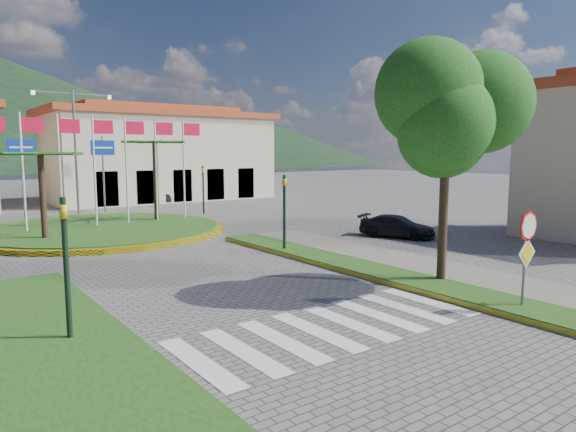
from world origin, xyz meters
TOP-DOWN VIEW (x-y plane):
  - ground at (0.00, 0.00)m, footprint 160.00×160.00m
  - sidewalk_right at (6.00, 2.00)m, footprint 4.00×28.00m
  - verge_right at (4.80, 2.00)m, footprint 1.60×28.00m
  - median_left at (-6.50, 6.00)m, footprint 5.00×14.00m
  - crosswalk at (0.00, 4.00)m, footprint 8.00×3.00m
  - roundabout_island at (0.00, 22.00)m, footprint 12.70×12.70m
  - stop_sign at (4.90, 1.96)m, footprint 0.80×0.11m
  - deciduous_tree at (5.50, 5.00)m, footprint 3.60×3.60m
  - traffic_light_left at (-5.20, 6.50)m, footprint 0.15×0.18m
  - traffic_light_right at (4.50, 12.00)m, footprint 0.15×0.18m
  - traffic_light_far at (8.00, 26.00)m, footprint 0.18×0.15m
  - direction_sign_west at (-2.00, 30.97)m, footprint 1.60×0.14m
  - direction_sign_east at (3.00, 30.97)m, footprint 1.60×0.14m
  - street_lamp_centre at (1.00, 30.00)m, footprint 4.80×0.16m
  - building_right at (10.00, 38.00)m, footprint 19.08×9.54m
  - hill_far_mid at (15.00, 160.00)m, footprint 180.00×180.00m
  - hill_far_east at (70.00, 135.00)m, footprint 120.00×120.00m
  - car_dark_b at (7.34, 34.58)m, footprint 4.08×2.46m
  - car_side_right at (11.18, 11.85)m, footprint 2.86×3.96m

SIDE VIEW (x-z plane):
  - ground at x=0.00m, z-range 0.00..0.00m
  - crosswalk at x=0.00m, z-range 0.00..0.01m
  - sidewalk_right at x=6.00m, z-range 0.00..0.15m
  - verge_right at x=4.80m, z-range 0.00..0.18m
  - median_left at x=-6.50m, z-range 0.00..0.18m
  - roundabout_island at x=0.00m, z-range -2.82..3.18m
  - car_side_right at x=11.18m, z-range 0.00..1.06m
  - car_dark_b at x=7.34m, z-range 0.00..1.27m
  - stop_sign at x=4.90m, z-range 0.47..3.12m
  - traffic_light_left at x=-5.20m, z-range 0.34..3.54m
  - traffic_light_right at x=4.50m, z-range 0.34..3.54m
  - traffic_light_far at x=8.00m, z-range 0.34..3.54m
  - direction_sign_west at x=-2.00m, z-range 0.93..6.13m
  - direction_sign_east at x=3.00m, z-range 0.93..6.13m
  - building_right at x=10.00m, z-range -0.12..7.93m
  - street_lamp_centre at x=1.00m, z-range 0.50..8.50m
  - deciduous_tree at x=5.50m, z-range 1.78..8.58m
  - hill_far_east at x=70.00m, z-range 0.00..18.00m
  - hill_far_mid at x=15.00m, z-range 0.00..30.00m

